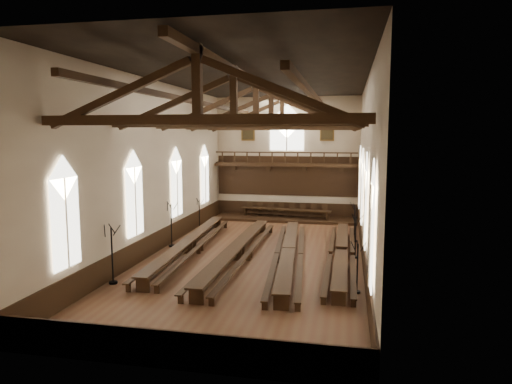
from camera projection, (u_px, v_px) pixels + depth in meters
ground at (256, 256)px, 26.11m from camera, size 26.00×26.00×0.00m
room_walls at (256, 142)px, 25.30m from camera, size 26.00×26.00×26.00m
wainscot_band at (256, 245)px, 26.03m from camera, size 12.00×26.00×1.20m
side_windows at (256, 191)px, 25.64m from camera, size 11.85×19.80×4.50m
end_window at (287, 131)px, 37.74m from camera, size 2.80×0.12×3.80m
minstrels_gallery at (286, 171)px, 37.93m from camera, size 11.80×1.24×3.70m
portraits at (287, 132)px, 37.76m from camera, size 7.75×0.09×1.45m
roof_trusses at (256, 110)px, 25.08m from camera, size 11.70×25.70×2.80m
refectory_row_a at (189, 242)px, 26.89m from camera, size 2.00×14.87×0.79m
refectory_row_b at (238, 249)px, 25.40m from camera, size 1.63×14.84×0.80m
refectory_row_c at (288, 251)px, 24.84m from camera, size 2.21×14.82×0.78m
refectory_row_d at (341, 251)px, 24.99m from camera, size 1.47×14.16×0.72m
dais at (285, 218)px, 37.15m from camera, size 11.40×3.02×0.20m
high_table at (285, 210)px, 37.07m from camera, size 7.47×1.81×0.70m
high_chairs at (287, 209)px, 37.78m from camera, size 6.79×0.49×1.04m
candelabrum_left_near at (113, 266)px, 21.11m from camera, size 0.79×0.86×2.82m
candelabrum_left_mid at (172, 233)px, 28.14m from camera, size 0.81×0.86×2.82m
candelabrum_left_far at (199, 220)px, 33.42m from camera, size 0.67×0.69×2.29m
candelabrum_right_near at (357, 277)px, 19.90m from camera, size 0.71×0.66×2.34m
candelabrum_right_mid at (355, 245)px, 25.55m from camera, size 0.69×0.77×2.51m
candelabrum_right_far at (354, 230)px, 29.45m from camera, size 0.76×0.77×2.57m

